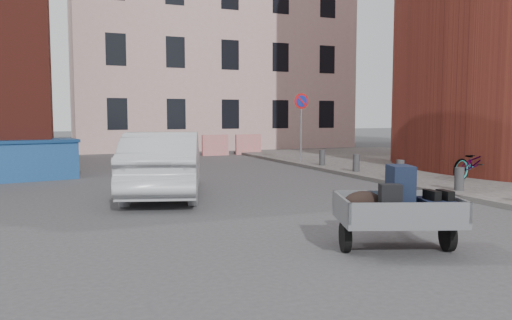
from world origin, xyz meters
name	(u,v)px	position (x,y,z in m)	size (l,w,h in m)	color
ground	(239,226)	(0.00, 0.00, 0.00)	(120.00, 120.00, 0.00)	#38383A
sidewalk	(490,173)	(10.00, 4.00, 0.06)	(9.00, 24.00, 0.12)	#474442
building_pink	(209,33)	(6.00, 22.00, 7.00)	(16.00, 8.00, 14.00)	#C8A19A
no_parking_sign	(301,113)	(6.00, 9.48, 2.01)	(0.60, 0.09, 2.65)	gray
bollards	(400,170)	(6.00, 3.40, 0.40)	(0.22, 9.02, 0.55)	#3A3A3D
barriers	(215,145)	(4.20, 15.00, 0.50)	(4.70, 0.18, 1.00)	red
trailer	(397,208)	(1.47, -2.33, 0.61)	(1.88, 1.98, 1.20)	black
dumpster	(26,159)	(-3.74, 8.32, 0.60)	(3.07, 1.97, 1.19)	#1D4A8B
silver_car	(164,164)	(-0.53, 3.72, 0.76)	(1.61, 4.62, 1.52)	#AFB2B7
bicycle	(475,163)	(7.92, 2.63, 0.59)	(0.63, 1.81, 0.95)	black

